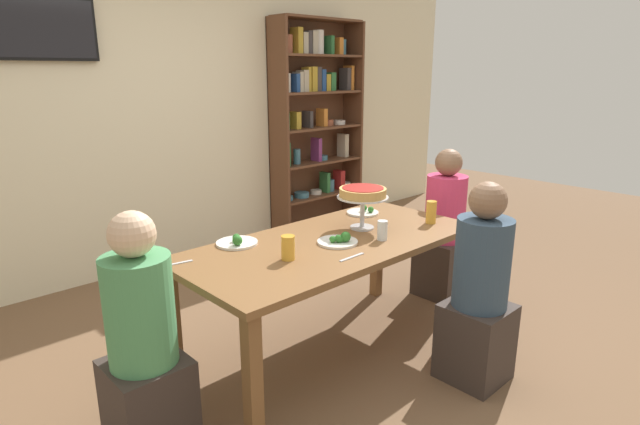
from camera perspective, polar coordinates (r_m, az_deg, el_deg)
The scene contains 17 objects.
ground_plane at distance 3.34m, azimuth 1.22°, elevation -15.20°, with size 12.00×12.00×0.00m, color brown.
rear_partition at distance 4.71m, azimuth -18.17°, elevation 11.06°, with size 8.00×0.12×2.80m, color beige.
dining_table at distance 3.06m, azimuth 1.29°, elevation -4.62°, with size 1.84×0.86×0.74m.
bookshelf at distance 5.54m, azimuth -0.55°, elevation 10.26°, with size 1.10×0.30×2.21m.
television at distance 4.32m, azimuth -28.91°, elevation 17.51°, with size 0.81×0.05×0.45m.
diner_head_west at distance 2.50m, azimuth -18.92°, elevation -14.54°, with size 0.34×0.34×1.15m.
diner_head_east at distance 4.05m, azimuth 13.57°, elevation -2.39°, with size 0.34×0.34×1.15m.
diner_near_right at distance 3.01m, azimuth 17.22°, elevation -9.08°, with size 0.34×0.34×1.15m.
deep_dish_pizza_stand at distance 3.21m, azimuth 4.76°, elevation 1.97°, with size 0.32×0.32×0.27m.
salad_plate_near_diner at distance 3.60m, azimuth 4.84°, elevation 0.10°, with size 0.22×0.22×0.06m.
salad_plate_far_diner at distance 2.99m, azimuth -9.20°, elevation -3.22°, with size 0.24×0.24×0.07m.
salad_plate_spare at distance 2.97m, azimuth 2.11°, elevation -3.12°, with size 0.24×0.24×0.07m.
beer_glass_amber_tall at distance 3.42m, azimuth 12.23°, elevation 0.04°, with size 0.07×0.07×0.15m, color gold.
beer_glass_amber_short at distance 2.72m, azimuth -3.56°, elevation -3.91°, with size 0.07×0.07×0.13m, color gold.
water_glass_clear_near at distance 3.05m, azimuth 6.93°, elevation -1.97°, with size 0.06×0.06×0.12m, color white.
cutlery_fork_near at distance 2.76m, azimuth 3.55°, elevation -4.97°, with size 0.18×0.02×0.01m, color silver.
cutlery_knife_near at distance 2.77m, azimuth -15.72°, elevation -5.49°, with size 0.18×0.02×0.01m, color silver.
Camera 1 is at (-2.02, -2.04, 1.71)m, focal length 28.86 mm.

